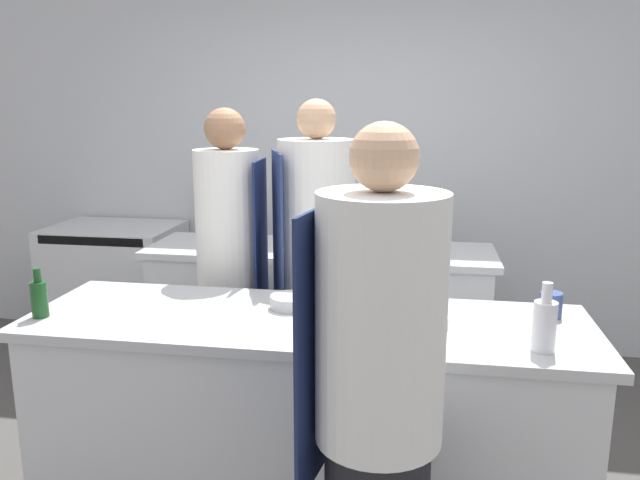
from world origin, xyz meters
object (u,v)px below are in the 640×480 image
Objects in this scene: bowl_mixing_large at (291,302)px; bowl_prep_small at (373,297)px; bottle_vinegar at (39,298)px; bowl_ceramic_blue at (414,321)px; bottle_wine at (417,287)px; oven_range at (117,286)px; stockpot at (404,235)px; chef_at_stove at (230,276)px; cup at (551,305)px; chef_at_pass_far at (316,276)px; chef_at_prep_near at (377,416)px; bottle_olive_oil at (545,324)px.

bowl_prep_small reaches higher than bowl_mixing_large.
bowl_prep_small is at bearing 14.55° from bottle_vinegar.
bowl_ceramic_blue is at bearing -50.33° from bowl_prep_small.
bottle_wine is at bearing -3.16° from bowl_prep_small.
oven_range is at bearing 142.12° from bowl_prep_small.
stockpot reaches higher than bowl_ceramic_blue.
chef_at_stove is 1.59m from cup.
bowl_mixing_large is (1.67, -1.63, 0.50)m from oven_range.
bottle_vinegar is at bearing 110.68° from chef_at_pass_far.
oven_range is at bearing 140.88° from bowl_ceramic_blue.
chef_at_stove is 6.80× the size of bottle_wine.
chef_at_prep_near is 9.88× the size of bowl_mixing_large.
bottle_olive_oil is (1.42, -0.86, 0.13)m from chef_at_stove.
chef_at_pass_far reaches higher than cup.
chef_at_stove is 1.67m from bottle_olive_oil.
bowl_prep_small is (0.79, -0.48, 0.08)m from chef_at_stove.
oven_range is at bearing 144.39° from bottle_wine.
chef_at_stove is at bearing 148.79° from bowl_prep_small.
chef_at_stove is 1.10m from bottle_wine.
chef_at_pass_far is at bearing 135.07° from bottle_wine.
bowl_mixing_large is 0.71× the size of stockpot.
chef_at_pass_far is (1.68, -1.06, 0.45)m from oven_range.
chef_at_pass_far reaches higher than bowl_prep_small.
bottle_wine reaches higher than bowl_ceramic_blue.
cup reaches higher than bowl_ceramic_blue.
chef_at_prep_near is 6.71× the size of bottle_wine.
chef_at_prep_near is at bearing -96.93° from bottle_wine.
chef_at_pass_far reaches higher than bottle_olive_oil.
stockpot is at bearing 66.08° from bowl_mixing_large.
stockpot is (1.43, 1.28, 0.04)m from bottle_vinegar.
cup is (0.64, 0.85, 0.11)m from chef_at_prep_near.
bowl_prep_small reaches higher than oven_range.
bottle_vinegar is 0.90× the size of bowl_prep_small.
stockpot is at bearing 41.87° from bottle_vinegar.
bowl_prep_small is at bearing 129.67° from bowl_ceramic_blue.
oven_range is 3.50× the size of bottle_wine.
bottle_vinegar is at bearing -70.45° from oven_range.
stockpot is at bearing 9.18° from chef_at_prep_near.
bottle_wine is 1.47× the size of bowl_mixing_large.
bowl_ceramic_blue is at bearing -16.30° from bowl_mixing_large.
bowl_mixing_large is at bearing -169.34° from bowl_prep_small.
bottle_olive_oil is 0.98× the size of bottle_wine.
chef_at_pass_far is 7.86× the size of bowl_prep_small.
bowl_prep_small is at bearing 179.86° from cup.
bottle_wine is at bearing 2.70° from chef_at_prep_near.
bowl_prep_small is at bearing 10.66° from bowl_mixing_large.
bottle_olive_oil is 1.97m from bottle_vinegar.
bottle_olive_oil reaches higher than bottle_vinegar.
bowl_ceramic_blue is at bearing 50.69° from chef_at_stove.
bottle_vinegar is at bearing -164.12° from bowl_mixing_large.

